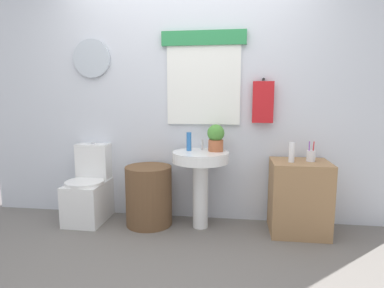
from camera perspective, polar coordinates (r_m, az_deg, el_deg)
name	(u,v)px	position (r m, az deg, el deg)	size (l,w,h in m)	color
ground_plane	(166,272)	(2.51, -4.64, -21.94)	(8.00, 8.00, 0.00)	slate
back_wall	(189,94)	(3.30, -0.53, 9.05)	(4.40, 0.18, 2.60)	silver
toilet	(89,191)	(3.49, -17.96, -8.10)	(0.38, 0.51, 0.80)	white
laundry_hamper	(149,195)	(3.23, -7.77, -9.16)	(0.46, 0.46, 0.59)	brown
pedestal_sink	(201,170)	(3.06, 1.54, -4.67)	(0.54, 0.54, 0.75)	white
faucet	(202,145)	(3.14, 1.80, -0.14)	(0.03, 0.03, 0.10)	silver
wooden_cabinet	(299,197)	(3.16, 18.66, -9.07)	(0.52, 0.44, 0.68)	#9E754C
soap_bottle	(189,142)	(3.08, -0.56, 0.45)	(0.05, 0.05, 0.18)	#2D6BB7
potted_plant	(216,137)	(3.05, 4.30, 1.22)	(0.17, 0.17, 0.26)	#AD5B38
lotion_bottle	(292,152)	(3.01, 17.48, -1.45)	(0.05, 0.05, 0.18)	white
toothbrush_cup	(311,156)	(3.11, 20.59, -1.98)	(0.08, 0.08, 0.19)	silver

